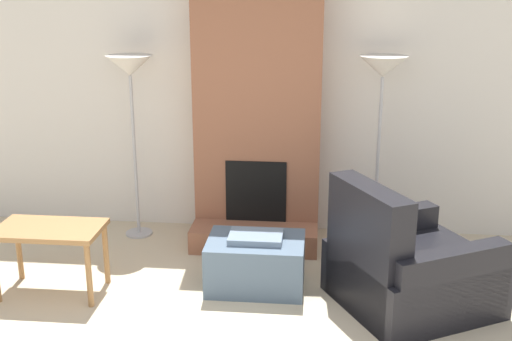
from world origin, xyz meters
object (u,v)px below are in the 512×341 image
(ottoman, at_px, (256,262))
(side_table, at_px, (50,236))
(floor_lamp_left, at_px, (130,75))
(armchair, at_px, (404,270))
(floor_lamp_right, at_px, (383,77))

(ottoman, distance_m, side_table, 1.62)
(ottoman, bearing_deg, side_table, -170.89)
(ottoman, height_order, side_table, side_table)
(side_table, height_order, floor_lamp_left, floor_lamp_left)
(armchair, distance_m, floor_lamp_right, 1.73)
(floor_lamp_right, bearing_deg, ottoman, -135.99)
(floor_lamp_right, bearing_deg, floor_lamp_left, -180.00)
(ottoman, relative_size, floor_lamp_right, 0.44)
(side_table, xyz_separation_m, floor_lamp_right, (2.58, 1.23, 1.09))
(ottoman, relative_size, side_table, 0.94)
(armchair, distance_m, side_table, 2.71)
(floor_lamp_left, relative_size, floor_lamp_right, 0.99)
(floor_lamp_left, height_order, floor_lamp_right, floor_lamp_right)
(ottoman, relative_size, floor_lamp_left, 0.45)
(side_table, distance_m, floor_lamp_right, 3.06)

